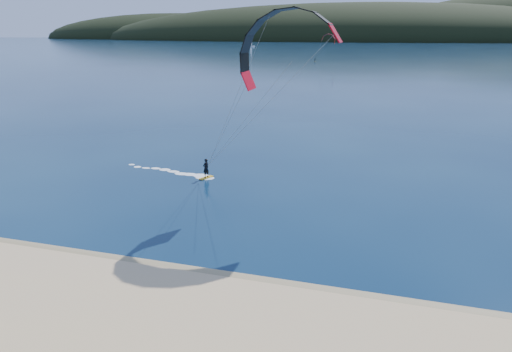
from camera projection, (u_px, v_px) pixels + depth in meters
The scene contains 6 objects.
ground at pixel (156, 323), 22.96m from camera, with size 1800.00×1800.00×0.00m, color #071C38.
wet_sand at pixel (192, 278), 27.06m from camera, with size 220.00×2.50×0.10m.
headland at pixel (383, 40), 704.61m from camera, with size 1200.00×310.00×140.00m.
kitesurfer_near at pixel (288, 66), 36.18m from camera, with size 24.58×6.99×16.22m.
kitesurfer_far at pixel (328, 41), 210.31m from camera, with size 10.42×5.52×12.12m.
sailboat at pixel (251, 46), 414.59m from camera, with size 7.24×4.56×10.13m.
Camera 1 is at (10.26, -17.38, 14.22)m, focal length 31.54 mm.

